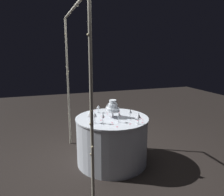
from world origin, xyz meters
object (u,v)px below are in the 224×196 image
wine_glass_6 (98,107)px  cake_knife (90,114)px  wine_glass_0 (119,114)px  wine_glass_4 (138,116)px  decorative_arch (76,70)px  wine_glass_1 (107,106)px  wine_glass_3 (95,115)px  main_table (112,140)px  tiered_cake (113,107)px  wine_glass_5 (103,116)px  wine_glass_2 (130,111)px

wine_glass_6 → cake_knife: wine_glass_6 is taller
wine_glass_0 → wine_glass_4: bearing=-123.6°
decorative_arch → wine_glass_6: 0.83m
wine_glass_1 → wine_glass_3: size_ratio=0.90×
decorative_arch → main_table: (-0.00, -0.54, -1.12)m
main_table → wine_glass_4: bearing=-149.0°
wine_glass_4 → wine_glass_1: bearing=18.3°
tiered_cake → cake_knife: bearing=47.9°
wine_glass_0 → wine_glass_4: wine_glass_4 is taller
tiered_cake → wine_glass_4: bearing=-151.3°
main_table → wine_glass_5: (-0.25, 0.22, 0.49)m
wine_glass_4 → wine_glass_6: size_ratio=1.25×
wine_glass_2 → wine_glass_5: bearing=101.3°
wine_glass_0 → wine_glass_4: size_ratio=0.93×
main_table → cake_knife: bearing=45.3°
wine_glass_5 → wine_glass_2: bearing=-78.7°
main_table → cake_knife: cake_knife is taller
wine_glass_0 → cake_knife: size_ratio=0.55×
wine_glass_5 → cake_knife: wine_glass_5 is taller
tiered_cake → wine_glass_0: 0.27m
wine_glass_0 → cake_knife: (0.55, 0.30, -0.12)m
wine_glass_6 → wine_glass_4: bearing=-152.8°
decorative_arch → wine_glass_4: bearing=-117.9°
tiered_cake → wine_glass_6: 0.35m
tiered_cake → wine_glass_1: 0.29m
wine_glass_1 → cake_knife: bearing=91.7°
wine_glass_1 → wine_glass_2: (-0.45, -0.22, 0.01)m
wine_glass_3 → wine_glass_5: 0.12m
main_table → wine_glass_2: size_ratio=7.02×
decorative_arch → wine_glass_4: size_ratio=13.80×
wine_glass_2 → wine_glass_3: size_ratio=1.02×
tiered_cake → cake_knife: 0.44m
wine_glass_6 → decorative_arch: bearing=128.5°
wine_glass_4 → cake_knife: wine_glass_4 is taller
tiered_cake → wine_glass_3: tiered_cake is taller
decorative_arch → cake_knife: bearing=-40.9°
wine_glass_0 → wine_glass_2: bearing=-65.1°
wine_glass_5 → wine_glass_6: (0.57, -0.09, -0.01)m
wine_glass_2 → cake_knife: (0.44, 0.53, -0.11)m
decorative_arch → wine_glass_1: size_ratio=16.45×
main_table → wine_glass_5: bearing=138.4°
wine_glass_4 → wine_glass_5: (0.17, 0.47, -0.01)m
wine_glass_3 → wine_glass_4: (-0.24, -0.57, 0.01)m
tiered_cake → wine_glass_3: bearing=119.2°
tiered_cake → wine_glass_4: 0.49m
tiered_cake → wine_glass_0: size_ratio=1.76×
main_table → wine_glass_0: (-0.26, -0.01, 0.49)m
wine_glass_4 → wine_glass_5: size_ratio=1.10×
wine_glass_0 → decorative_arch: bearing=64.7°
wine_glass_5 → wine_glass_6: 0.58m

